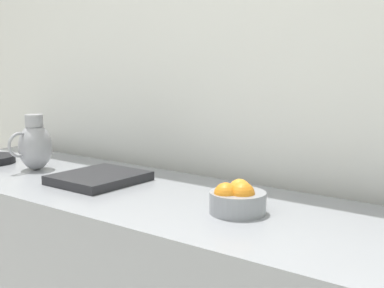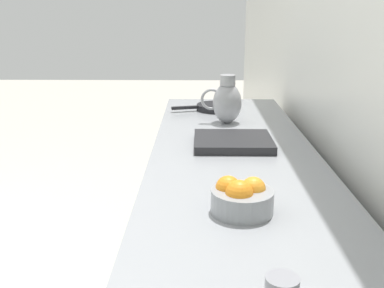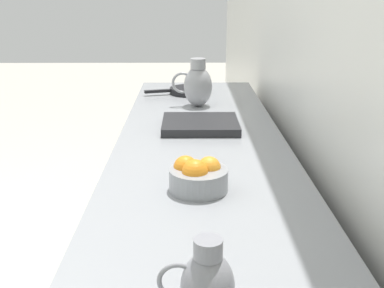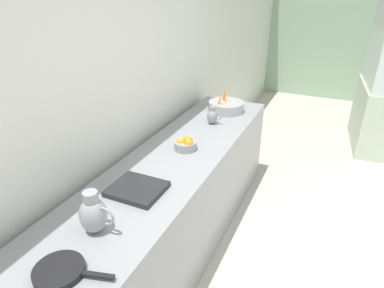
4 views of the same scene
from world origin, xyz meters
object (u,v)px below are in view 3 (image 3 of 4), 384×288
object	(u,v)px
metal_pitcher_short	(207,284)
orange_bowl	(198,176)
skillet_on_counter	(189,91)
metal_pitcher_tall	(197,85)

from	to	relation	value
metal_pitcher_short	orange_bowl	bearing A→B (deg)	-89.60
orange_bowl	skillet_on_counter	bearing A→B (deg)	-89.03
metal_pitcher_short	skillet_on_counter	world-z (taller)	metal_pitcher_short
orange_bowl	skillet_on_counter	world-z (taller)	orange_bowl
metal_pitcher_tall	skillet_on_counter	size ratio (longest dim) A/B	0.65
orange_bowl	metal_pitcher_short	bearing A→B (deg)	90.40
skillet_on_counter	metal_pitcher_short	bearing A→B (deg)	90.80
orange_bowl	metal_pitcher_short	xyz separation A→B (m)	(-0.00, 0.60, 0.03)
orange_bowl	skillet_on_counter	size ratio (longest dim) A/B	0.48
metal_pitcher_tall	metal_pitcher_short	size ratio (longest dim) A/B	1.47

